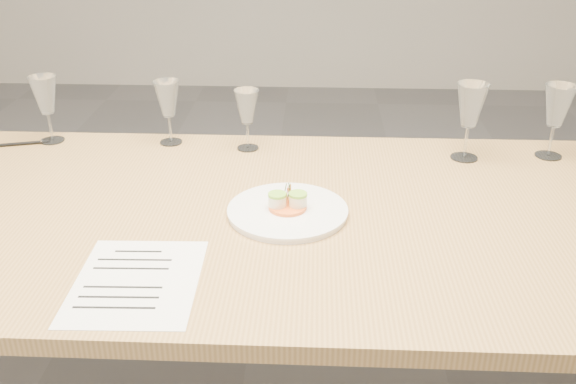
{
  "coord_description": "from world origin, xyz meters",
  "views": [
    {
      "loc": [
        0.22,
        -1.37,
        1.48
      ],
      "look_at": [
        0.16,
        0.0,
        0.8
      ],
      "focal_mm": 40.0,
      "sensor_mm": 36.0,
      "label": 1
    }
  ],
  "objects_px": {
    "recipe_sheet": "(137,281)",
    "wine_glass_1": "(168,100)",
    "dining_table": "(225,234)",
    "dinner_plate": "(288,210)",
    "wine_glass_4": "(557,107)",
    "ballpoint_pen": "(25,143)",
    "wine_glass_2": "(247,108)",
    "wine_glass_0": "(45,96)",
    "wine_glass_3": "(471,107)"
  },
  "relations": [
    {
      "from": "dinner_plate",
      "to": "wine_glass_2",
      "type": "distance_m",
      "value": 0.45
    },
    {
      "from": "recipe_sheet",
      "to": "wine_glass_3",
      "type": "xyz_separation_m",
      "value": [
        0.78,
        0.66,
        0.15
      ]
    },
    {
      "from": "wine_glass_2",
      "to": "ballpoint_pen",
      "type": "bearing_deg",
      "value": -179.87
    },
    {
      "from": "dinner_plate",
      "to": "ballpoint_pen",
      "type": "height_order",
      "value": "dinner_plate"
    },
    {
      "from": "dining_table",
      "to": "wine_glass_3",
      "type": "height_order",
      "value": "wine_glass_3"
    },
    {
      "from": "wine_glass_1",
      "to": "wine_glass_4",
      "type": "relative_size",
      "value": 0.91
    },
    {
      "from": "wine_glass_1",
      "to": "dining_table",
      "type": "bearing_deg",
      "value": -62.76
    },
    {
      "from": "wine_glass_0",
      "to": "wine_glass_2",
      "type": "distance_m",
      "value": 0.61
    },
    {
      "from": "dining_table",
      "to": "wine_glass_3",
      "type": "xyz_separation_m",
      "value": [
        0.65,
        0.35,
        0.22
      ]
    },
    {
      "from": "dinner_plate",
      "to": "wine_glass_0",
      "type": "bearing_deg",
      "value": 149.17
    },
    {
      "from": "dining_table",
      "to": "wine_glass_4",
      "type": "xyz_separation_m",
      "value": [
        0.89,
        0.37,
        0.22
      ]
    },
    {
      "from": "dining_table",
      "to": "wine_glass_2",
      "type": "xyz_separation_m",
      "value": [
        0.02,
        0.39,
        0.19
      ]
    },
    {
      "from": "ballpoint_pen",
      "to": "wine_glass_4",
      "type": "relative_size",
      "value": 0.65
    },
    {
      "from": "dinner_plate",
      "to": "recipe_sheet",
      "type": "bearing_deg",
      "value": -134.15
    },
    {
      "from": "wine_glass_3",
      "to": "wine_glass_0",
      "type": "bearing_deg",
      "value": 176.44
    },
    {
      "from": "dinner_plate",
      "to": "ballpoint_pen",
      "type": "bearing_deg",
      "value": 153.37
    },
    {
      "from": "dinner_plate",
      "to": "wine_glass_1",
      "type": "xyz_separation_m",
      "value": [
        -0.38,
        0.45,
        0.12
      ]
    },
    {
      "from": "wine_glass_3",
      "to": "wine_glass_4",
      "type": "relative_size",
      "value": 1.03
    },
    {
      "from": "dining_table",
      "to": "recipe_sheet",
      "type": "distance_m",
      "value": 0.35
    },
    {
      "from": "dinner_plate",
      "to": "wine_glass_3",
      "type": "relative_size",
      "value": 1.31
    },
    {
      "from": "wine_glass_0",
      "to": "wine_glass_1",
      "type": "distance_m",
      "value": 0.37
    },
    {
      "from": "recipe_sheet",
      "to": "dining_table",
      "type": "bearing_deg",
      "value": 65.6
    },
    {
      "from": "wine_glass_4",
      "to": "wine_glass_3",
      "type": "bearing_deg",
      "value": -174.31
    },
    {
      "from": "dinner_plate",
      "to": "wine_glass_3",
      "type": "distance_m",
      "value": 0.63
    },
    {
      "from": "dining_table",
      "to": "wine_glass_0",
      "type": "distance_m",
      "value": 0.75
    },
    {
      "from": "ballpoint_pen",
      "to": "wine_glass_2",
      "type": "distance_m",
      "value": 0.69
    },
    {
      "from": "wine_glass_0",
      "to": "wine_glass_3",
      "type": "bearing_deg",
      "value": -3.56
    },
    {
      "from": "ballpoint_pen",
      "to": "wine_glass_2",
      "type": "height_order",
      "value": "wine_glass_2"
    },
    {
      "from": "dining_table",
      "to": "wine_glass_1",
      "type": "xyz_separation_m",
      "value": [
        -0.22,
        0.43,
        0.2
      ]
    },
    {
      "from": "ballpoint_pen",
      "to": "wine_glass_2",
      "type": "bearing_deg",
      "value": -15.41
    },
    {
      "from": "recipe_sheet",
      "to": "wine_glass_3",
      "type": "bearing_deg",
      "value": 38.85
    },
    {
      "from": "wine_glass_0",
      "to": "wine_glass_2",
      "type": "xyz_separation_m",
      "value": [
        0.6,
        -0.03,
        -0.02
      ]
    },
    {
      "from": "wine_glass_2",
      "to": "wine_glass_3",
      "type": "xyz_separation_m",
      "value": [
        0.63,
        -0.04,
        0.03
      ]
    },
    {
      "from": "wine_glass_1",
      "to": "wine_glass_2",
      "type": "bearing_deg",
      "value": -8.67
    },
    {
      "from": "recipe_sheet",
      "to": "wine_glass_1",
      "type": "distance_m",
      "value": 0.76
    },
    {
      "from": "dining_table",
      "to": "wine_glass_1",
      "type": "relative_size",
      "value": 12.43
    },
    {
      "from": "wine_glass_2",
      "to": "wine_glass_4",
      "type": "bearing_deg",
      "value": -1.26
    },
    {
      "from": "wine_glass_1",
      "to": "ballpoint_pen",
      "type": "bearing_deg",
      "value": -175.06
    },
    {
      "from": "dining_table",
      "to": "dinner_plate",
      "type": "height_order",
      "value": "dinner_plate"
    },
    {
      "from": "recipe_sheet",
      "to": "wine_glass_3",
      "type": "height_order",
      "value": "wine_glass_3"
    },
    {
      "from": "recipe_sheet",
      "to": "wine_glass_3",
      "type": "distance_m",
      "value": 1.04
    },
    {
      "from": "recipe_sheet",
      "to": "wine_glass_2",
      "type": "distance_m",
      "value": 0.73
    },
    {
      "from": "dinner_plate",
      "to": "ballpoint_pen",
      "type": "xyz_separation_m",
      "value": [
        -0.81,
        0.41,
        -0.01
      ]
    },
    {
      "from": "wine_glass_1",
      "to": "wine_glass_0",
      "type": "bearing_deg",
      "value": -179.5
    },
    {
      "from": "wine_glass_4",
      "to": "dinner_plate",
      "type": "bearing_deg",
      "value": -152.08
    },
    {
      "from": "dinner_plate",
      "to": "wine_glass_0",
      "type": "relative_size",
      "value": 1.42
    },
    {
      "from": "wine_glass_2",
      "to": "wine_glass_3",
      "type": "height_order",
      "value": "wine_glass_3"
    },
    {
      "from": "recipe_sheet",
      "to": "wine_glass_1",
      "type": "relative_size",
      "value": 1.66
    },
    {
      "from": "wine_glass_3",
      "to": "recipe_sheet",
      "type": "bearing_deg",
      "value": -139.6
    },
    {
      "from": "dinner_plate",
      "to": "wine_glass_4",
      "type": "xyz_separation_m",
      "value": [
        0.74,
        0.39,
        0.14
      ]
    }
  ]
}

